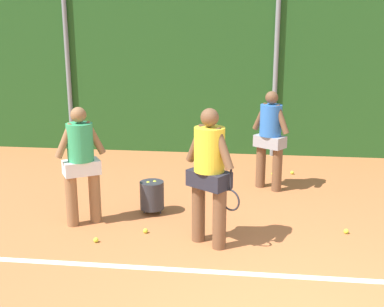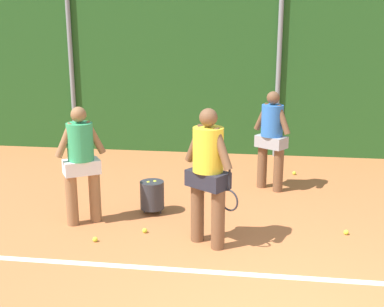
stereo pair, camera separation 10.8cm
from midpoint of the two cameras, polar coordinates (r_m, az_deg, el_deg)
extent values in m
plane|color=#B76638|center=(6.45, 11.29, -10.79)|extent=(26.49, 26.49, 0.00)
cube|color=#23511E|center=(10.63, 10.36, 9.00)|extent=(15.70, 0.25, 3.45)
cylinder|color=gray|center=(11.20, -13.74, 9.93)|extent=(0.10, 0.10, 3.77)
cylinder|color=gray|center=(10.44, 10.44, 9.79)|extent=(0.10, 0.10, 3.77)
cube|color=white|center=(5.76, 11.72, -14.05)|extent=(11.47, 0.10, 0.01)
cylinder|color=brown|center=(6.37, 1.13, -6.95)|extent=(0.17, 0.17, 0.78)
cylinder|color=brown|center=(6.17, 3.59, -7.74)|extent=(0.17, 0.17, 0.78)
cube|color=#23232D|center=(6.10, 2.39, -3.02)|extent=(0.60, 0.55, 0.21)
cylinder|color=yellow|center=(5.99, 2.42, 0.47)|extent=(0.38, 0.38, 0.56)
sphere|color=brown|center=(5.91, 2.47, 4.26)|extent=(0.23, 0.23, 0.23)
cylinder|color=brown|center=(6.12, 0.87, 1.19)|extent=(0.28, 0.23, 0.53)
cylinder|color=brown|center=(5.85, 4.06, 0.51)|extent=(0.28, 0.23, 0.53)
cylinder|color=black|center=(5.94, 4.95, -3.05)|extent=(0.03, 0.03, 0.28)
torus|color=#26262B|center=(6.03, 4.89, -5.50)|extent=(0.25, 0.18, 0.28)
cylinder|color=#8C603D|center=(7.12, -10.91, -5.02)|extent=(0.16, 0.16, 0.74)
cylinder|color=#8C603D|center=(7.06, -13.52, -5.34)|extent=(0.16, 0.16, 0.74)
cube|color=white|center=(6.95, -12.42, -1.54)|extent=(0.57, 0.51, 0.20)
cylinder|color=#339E60|center=(6.86, -12.59, 1.36)|extent=(0.36, 0.36, 0.53)
sphere|color=#8C603D|center=(6.78, -12.77, 4.50)|extent=(0.21, 0.21, 0.21)
cylinder|color=#8C603D|center=(6.89, -10.93, 1.85)|extent=(0.27, 0.21, 0.51)
cylinder|color=#8C603D|center=(6.81, -14.30, 1.52)|extent=(0.27, 0.21, 0.51)
cylinder|color=brown|center=(8.38, 10.49, -1.95)|extent=(0.17, 0.17, 0.75)
cylinder|color=brown|center=(8.55, 8.61, -1.53)|extent=(0.17, 0.17, 0.75)
cube|color=#99999E|center=(8.35, 9.68, 1.38)|extent=(0.58, 0.52, 0.20)
cylinder|color=blue|center=(8.27, 9.79, 3.84)|extent=(0.37, 0.37, 0.53)
sphere|color=brown|center=(8.21, 9.90, 6.48)|extent=(0.22, 0.22, 0.22)
cylinder|color=brown|center=(8.16, 11.02, 3.91)|extent=(0.27, 0.22, 0.51)
cylinder|color=brown|center=(8.38, 8.61, 4.30)|extent=(0.27, 0.22, 0.51)
cylinder|color=#2D2D33|center=(7.33, -4.29, -4.88)|extent=(0.36, 0.36, 0.42)
cylinder|color=#2D2D33|center=(7.40, -3.29, -6.75)|extent=(0.02, 0.02, 0.08)
cylinder|color=#2D2D33|center=(7.45, -5.21, -6.64)|extent=(0.02, 0.02, 0.08)
cylinder|color=#2D2D33|center=(7.53, -4.05, -6.35)|extent=(0.02, 0.02, 0.08)
sphere|color=#CCDB33|center=(7.29, -3.96, -3.41)|extent=(0.07, 0.07, 0.07)
sphere|color=#CCDB33|center=(7.26, -4.74, -3.50)|extent=(0.07, 0.07, 0.07)
sphere|color=#CCDB33|center=(9.89, -12.72, -1.55)|extent=(0.07, 0.07, 0.07)
sphere|color=#CCDB33|center=(8.29, 1.59, -4.37)|extent=(0.07, 0.07, 0.07)
sphere|color=#CCDB33|center=(9.46, 12.26, -2.26)|extent=(0.07, 0.07, 0.07)
sphere|color=#CCDB33|center=(9.99, 2.36, -1.02)|extent=(0.07, 0.07, 0.07)
sphere|color=#CCDB33|center=(6.75, -5.12, -9.01)|extent=(0.07, 0.07, 0.07)
sphere|color=#CCDB33|center=(9.32, 10.07, -2.41)|extent=(0.07, 0.07, 0.07)
sphere|color=#CCDB33|center=(7.01, 18.11, -8.81)|extent=(0.07, 0.07, 0.07)
sphere|color=#CCDB33|center=(6.58, -10.86, -9.89)|extent=(0.07, 0.07, 0.07)
camera|label=1|loc=(0.05, -89.56, 0.12)|focal=45.34mm
camera|label=2|loc=(0.05, 90.44, -0.12)|focal=45.34mm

